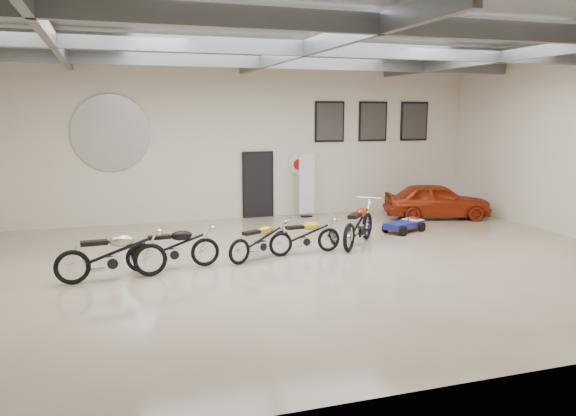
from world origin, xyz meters
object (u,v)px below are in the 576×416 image
object	(u,v)px
motorcycle_red	(359,223)
go_kart	(407,222)
motorcycle_gold	(261,240)
vintage_car	(437,201)
banner_stand	(307,187)
motorcycle_silver	(112,253)
motorcycle_black	(173,246)
motorcycle_yellow	(305,235)

from	to	relation	value
motorcycle_red	go_kart	distance (m)	2.36
motorcycle_gold	vintage_car	size ratio (longest dim) A/B	0.54
banner_stand	motorcycle_red	distance (m)	4.21
vintage_car	motorcycle_silver	bearing A→B (deg)	128.25
motorcycle_black	motorcycle_gold	distance (m)	2.04
motorcycle_red	go_kart	size ratio (longest dim) A/B	1.43
motorcycle_silver	vintage_car	xyz separation A→B (m)	(10.16, 3.96, 0.01)
motorcycle_gold	motorcycle_black	bearing A→B (deg)	159.57
motorcycle_black	go_kart	size ratio (longest dim) A/B	1.28
banner_stand	go_kart	world-z (taller)	banner_stand
motorcycle_red	vintage_car	size ratio (longest dim) A/B	0.66
motorcycle_silver	motorcycle_black	distance (m)	1.37
go_kart	vintage_car	size ratio (longest dim) A/B	0.46
banner_stand	motorcycle_red	world-z (taller)	banner_stand
motorcycle_yellow	go_kart	bearing A→B (deg)	18.42
motorcycle_black	motorcycle_yellow	xyz separation A→B (m)	(3.20, 0.38, -0.04)
go_kart	banner_stand	bearing A→B (deg)	98.52
motorcycle_gold	vintage_car	bearing A→B (deg)	-0.38
banner_stand	motorcycle_yellow	xyz separation A→B (m)	(-1.70, -4.63, -0.53)
go_kart	motorcycle_silver	bearing A→B (deg)	172.05
motorcycle_black	go_kart	distance (m)	7.15
motorcycle_silver	go_kart	size ratio (longest dim) A/B	1.40
motorcycle_black	motorcycle_yellow	bearing A→B (deg)	4.37
motorcycle_black	go_kart	world-z (taller)	motorcycle_black
motorcycle_yellow	go_kart	size ratio (longest dim) A/B	1.17
motorcycle_silver	motorcycle_yellow	xyz separation A→B (m)	(4.49, 0.84, -0.09)
motorcycle_red	motorcycle_gold	bearing A→B (deg)	144.73
banner_stand	go_kart	size ratio (longest dim) A/B	1.29
go_kart	vintage_car	distance (m)	2.55
vintage_car	motorcycle_black	bearing A→B (deg)	128.52
banner_stand	vintage_car	xyz separation A→B (m)	(3.97, -1.50, -0.43)
motorcycle_silver	motorcycle_black	size ratio (longest dim) A/B	1.10
go_kart	motorcycle_yellow	bearing A→B (deg)	178.65
motorcycle_gold	go_kart	xyz separation A→B (m)	(4.85, 1.74, -0.20)
banner_stand	motorcycle_yellow	bearing A→B (deg)	-118.19
motorcycle_yellow	motorcycle_gold	bearing A→B (deg)	-175.88
motorcycle_yellow	go_kart	xyz separation A→B (m)	(3.68, 1.56, -0.19)
motorcycle_black	motorcycle_yellow	distance (m)	3.22
go_kart	motorcycle_gold	bearing A→B (deg)	175.41
motorcycle_red	vintage_car	bearing A→B (deg)	-14.16
motorcycle_red	go_kart	bearing A→B (deg)	-19.21
motorcycle_black	vintage_car	world-z (taller)	vintage_car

